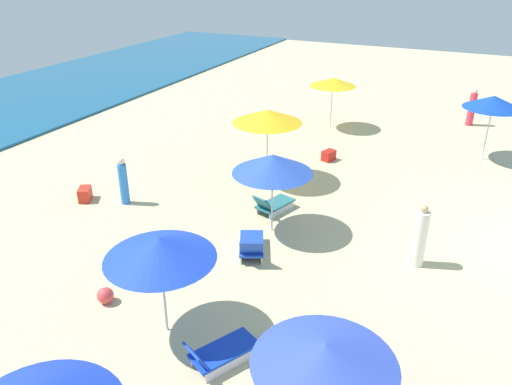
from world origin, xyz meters
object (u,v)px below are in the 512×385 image
(lounge_chair_0_0, at_px, (252,246))
(umbrella_2, at_px, (494,102))
(umbrella_7, at_px, (268,116))
(cooler_box_2, at_px, (85,194))
(beachgoer_0, at_px, (420,238))
(cooler_box_1, at_px, (329,155))
(umbrella_5, at_px, (325,354))
(umbrella_6, at_px, (333,82))
(lounge_chair_0_1, at_px, (273,204))
(lounge_chair_4_0, at_px, (220,353))
(beach_ball_0, at_px, (105,295))
(beachgoer_2, at_px, (472,108))
(umbrella_0, at_px, (273,164))
(beachgoer_3, at_px, (123,182))
(umbrella_4, at_px, (159,248))

(lounge_chair_0_0, height_order, umbrella_2, umbrella_2)
(umbrella_7, height_order, cooler_box_2, umbrella_7)
(beachgoer_0, height_order, cooler_box_1, beachgoer_0)
(umbrella_5, distance_m, umbrella_6, 16.64)
(lounge_chair_0_1, height_order, umbrella_2, umbrella_2)
(lounge_chair_4_0, bearing_deg, umbrella_2, -78.13)
(umbrella_2, bearing_deg, lounge_chair_4_0, 163.65)
(beach_ball_0, bearing_deg, umbrella_5, -105.66)
(umbrella_7, height_order, beachgoer_2, umbrella_7)
(lounge_chair_0_1, bearing_deg, beachgoer_2, -94.71)
(umbrella_7, bearing_deg, cooler_box_1, -27.20)
(lounge_chair_0_1, bearing_deg, umbrella_2, -109.37)
(lounge_chair_0_1, distance_m, cooler_box_2, 6.09)
(umbrella_0, xyz_separation_m, umbrella_5, (-6.26, -3.53, 0.00))
(lounge_chair_0_0, xyz_separation_m, beachgoer_3, (1.02, 4.95, 0.47))
(umbrella_7, bearing_deg, umbrella_2, -51.56)
(lounge_chair_0_0, distance_m, beachgoer_2, 14.84)
(umbrella_6, bearing_deg, beach_ball_0, 176.73)
(umbrella_4, relative_size, umbrella_5, 1.01)
(umbrella_0, relative_size, beach_ball_0, 6.14)
(cooler_box_2, bearing_deg, lounge_chair_0_1, 75.90)
(umbrella_2, relative_size, umbrella_5, 1.10)
(umbrella_6, xyz_separation_m, beachgoer_2, (3.08, -5.70, -1.28))
(beach_ball_0, bearing_deg, cooler_box_2, 46.59)
(umbrella_4, relative_size, cooler_box_2, 3.97)
(beach_ball_0, distance_m, cooler_box_1, 10.69)
(beachgoer_2, xyz_separation_m, cooler_box_1, (-6.91, 4.55, -0.61))
(beachgoer_0, xyz_separation_m, beachgoer_2, (12.79, -0.32, 0.01))
(beachgoer_3, relative_size, cooler_box_2, 2.69)
(umbrella_4, distance_m, beachgoer_3, 6.53)
(beachgoer_3, distance_m, cooler_box_1, 7.87)
(umbrella_4, bearing_deg, lounge_chair_4_0, -103.75)
(beachgoer_0, relative_size, beach_ball_0, 4.49)
(umbrella_0, xyz_separation_m, umbrella_4, (-4.86, 0.32, -0.02))
(lounge_chair_0_1, relative_size, cooler_box_1, 2.90)
(umbrella_5, height_order, beachgoer_3, umbrella_5)
(umbrella_5, distance_m, beachgoer_2, 19.06)
(lounge_chair_0_1, xyz_separation_m, umbrella_2, (7.45, -5.61, 2.00))
(umbrella_4, xyz_separation_m, umbrella_6, (14.52, 0.98, 0.04))
(umbrella_4, bearing_deg, beachgoer_3, 45.91)
(umbrella_2, height_order, beachgoer_0, umbrella_2)
(beachgoer_2, bearing_deg, umbrella_4, -79.34)
(umbrella_4, xyz_separation_m, cooler_box_1, (10.69, -0.17, -1.85))
(umbrella_5, bearing_deg, beachgoer_3, 55.28)
(beachgoer_0, bearing_deg, umbrella_5, 44.93)
(umbrella_2, distance_m, lounge_chair_4_0, 14.42)
(beachgoer_0, distance_m, beach_ball_0, 7.75)
(umbrella_7, distance_m, beachgoer_2, 11.40)
(umbrella_2, bearing_deg, beachgoer_0, 172.49)
(umbrella_2, distance_m, cooler_box_2, 14.85)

